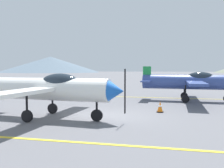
{
  "coord_description": "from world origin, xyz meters",
  "views": [
    {
      "loc": [
        2.59,
        -11.06,
        2.3
      ],
      "look_at": [
        -1.1,
        6.0,
        1.2
      ],
      "focal_mm": 38.11,
      "sensor_mm": 36.0,
      "label": 1
    }
  ],
  "objects_px": {
    "airplane_near": "(49,88)",
    "traffic_cone_side": "(29,94)",
    "airplane_mid": "(192,82)",
    "traffic_cone_front": "(160,107)"
  },
  "relations": [
    {
      "from": "airplane_near",
      "to": "traffic_cone_front",
      "type": "xyz_separation_m",
      "value": [
        5.05,
        2.65,
        -1.12
      ]
    },
    {
      "from": "airplane_near",
      "to": "traffic_cone_side",
      "type": "bearing_deg",
      "value": 127.79
    },
    {
      "from": "airplane_near",
      "to": "traffic_cone_front",
      "type": "relative_size",
      "value": 14.18
    },
    {
      "from": "traffic_cone_front",
      "to": "airplane_near",
      "type": "bearing_deg",
      "value": -152.32
    },
    {
      "from": "airplane_mid",
      "to": "traffic_cone_front",
      "type": "distance_m",
      "value": 5.53
    },
    {
      "from": "traffic_cone_front",
      "to": "traffic_cone_side",
      "type": "relative_size",
      "value": 1.0
    },
    {
      "from": "airplane_near",
      "to": "traffic_cone_front",
      "type": "height_order",
      "value": "airplane_near"
    },
    {
      "from": "airplane_near",
      "to": "airplane_mid",
      "type": "bearing_deg",
      "value": 46.64
    },
    {
      "from": "traffic_cone_side",
      "to": "airplane_mid",
      "type": "bearing_deg",
      "value": 3.87
    },
    {
      "from": "airplane_near",
      "to": "traffic_cone_side",
      "type": "height_order",
      "value": "airplane_near"
    }
  ]
}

